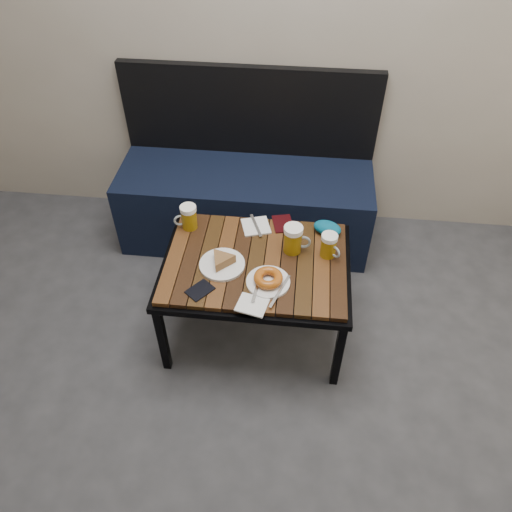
# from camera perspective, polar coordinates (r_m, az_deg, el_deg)

# --- Properties ---
(bench) EXTENTS (1.40, 0.50, 0.95)m
(bench) POSITION_cam_1_polar(r_m,az_deg,el_deg) (2.89, -1.15, 6.78)
(bench) COLOR black
(bench) RESTS_ON ground
(cafe_table) EXTENTS (0.84, 0.62, 0.47)m
(cafe_table) POSITION_cam_1_polar(r_m,az_deg,el_deg) (2.24, 0.00, -1.32)
(cafe_table) COLOR black
(cafe_table) RESTS_ON ground
(beer_mug_left) EXTENTS (0.12, 0.09, 0.12)m
(beer_mug_left) POSITION_cam_1_polar(r_m,az_deg,el_deg) (2.36, -7.73, 4.43)
(beer_mug_left) COLOR #8F690B
(beer_mug_left) RESTS_ON cafe_table
(beer_mug_centre) EXTENTS (0.12, 0.09, 0.14)m
(beer_mug_centre) POSITION_cam_1_polar(r_m,az_deg,el_deg) (2.22, 4.30, 1.95)
(beer_mug_centre) COLOR #8F690B
(beer_mug_centre) RESTS_ON cafe_table
(beer_mug_right) EXTENTS (0.10, 0.10, 0.12)m
(beer_mug_right) POSITION_cam_1_polar(r_m,az_deg,el_deg) (2.22, 8.34, 1.20)
(beer_mug_right) COLOR #8F690B
(beer_mug_right) RESTS_ON cafe_table
(plate_pie) EXTENTS (0.20, 0.20, 0.06)m
(plate_pie) POSITION_cam_1_polar(r_m,az_deg,el_deg) (2.18, -3.91, -0.69)
(plate_pie) COLOR white
(plate_pie) RESTS_ON cafe_table
(plate_bagel) EXTENTS (0.19, 0.24, 0.05)m
(plate_bagel) POSITION_cam_1_polar(r_m,az_deg,el_deg) (2.10, 1.40, -2.73)
(plate_bagel) COLOR white
(plate_bagel) RESTS_ON cafe_table
(napkin_left) EXTENTS (0.16, 0.16, 0.01)m
(napkin_left) POSITION_cam_1_polar(r_m,az_deg,el_deg) (2.37, -0.01, 3.43)
(napkin_left) COLOR white
(napkin_left) RESTS_ON cafe_table
(napkin_right) EXTENTS (0.14, 0.13, 0.01)m
(napkin_right) POSITION_cam_1_polar(r_m,az_deg,el_deg) (2.03, -0.45, -5.62)
(napkin_right) COLOR white
(napkin_right) RESTS_ON cafe_table
(passport_navy) EXTENTS (0.13, 0.13, 0.01)m
(passport_navy) POSITION_cam_1_polar(r_m,az_deg,el_deg) (2.10, -6.42, -3.91)
(passport_navy) COLOR black
(passport_navy) RESTS_ON cafe_table
(passport_burgundy) EXTENTS (0.12, 0.14, 0.01)m
(passport_burgundy) POSITION_cam_1_polar(r_m,az_deg,el_deg) (2.39, 3.09, 3.72)
(passport_burgundy) COLOR black
(passport_burgundy) RESTS_ON cafe_table
(knit_pouch) EXTENTS (0.15, 0.13, 0.06)m
(knit_pouch) POSITION_cam_1_polar(r_m,az_deg,el_deg) (2.35, 8.15, 3.20)
(knit_pouch) COLOR #044B79
(knit_pouch) RESTS_ON cafe_table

